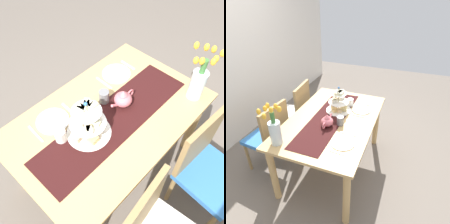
# 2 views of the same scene
# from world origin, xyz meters

# --- Properties ---
(ground_plane) EXTENTS (8.00, 8.00, 0.00)m
(ground_plane) POSITION_xyz_m (0.00, 0.00, 0.00)
(ground_plane) COLOR #6B6056
(dining_table) EXTENTS (1.44, 0.93, 0.73)m
(dining_table) POSITION_xyz_m (0.00, 0.00, 0.62)
(dining_table) COLOR tan
(dining_table) RESTS_ON ground_plane
(chair_left) EXTENTS (0.45, 0.45, 0.91)m
(chair_left) POSITION_xyz_m (-0.27, 0.69, 0.50)
(chair_left) COLOR olive
(chair_left) RESTS_ON ground_plane
(table_runner) EXTENTS (1.26, 0.34, 0.00)m
(table_runner) POSITION_xyz_m (0.00, 0.05, 0.73)
(table_runner) COLOR black
(table_runner) RESTS_ON dining_table
(tiered_cake_stand) EXTENTS (0.30, 0.30, 0.30)m
(tiered_cake_stand) POSITION_xyz_m (0.20, 0.00, 0.83)
(tiered_cake_stand) COLOR beige
(tiered_cake_stand) RESTS_ON table_runner
(teapot) EXTENTS (0.24, 0.13, 0.14)m
(teapot) POSITION_xyz_m (-0.15, 0.00, 0.79)
(teapot) COLOR #D66B75
(teapot) RESTS_ON table_runner
(tulip_vase) EXTENTS (0.20, 0.19, 0.43)m
(tulip_vase) POSITION_xyz_m (-0.58, 0.33, 0.90)
(tulip_vase) COLOR silver
(tulip_vase) RESTS_ON dining_table
(dinner_plate_left) EXTENTS (0.23, 0.23, 0.01)m
(dinner_plate_left) POSITION_xyz_m (-0.36, -0.25, 0.74)
(dinner_plate_left) COLOR white
(dinner_plate_left) RESTS_ON dining_table
(fork_left) EXTENTS (0.02, 0.15, 0.01)m
(fork_left) POSITION_xyz_m (-0.50, -0.25, 0.73)
(fork_left) COLOR silver
(fork_left) RESTS_ON dining_table
(knife_left) EXTENTS (0.02, 0.17, 0.01)m
(knife_left) POSITION_xyz_m (-0.21, -0.25, 0.73)
(knife_left) COLOR silver
(knife_left) RESTS_ON dining_table
(dinner_plate_right) EXTENTS (0.23, 0.23, 0.01)m
(dinner_plate_right) POSITION_xyz_m (0.30, -0.25, 0.74)
(dinner_plate_right) COLOR white
(dinner_plate_right) RESTS_ON dining_table
(fork_right) EXTENTS (0.02, 0.15, 0.01)m
(fork_right) POSITION_xyz_m (0.16, -0.25, 0.73)
(fork_right) COLOR silver
(fork_right) RESTS_ON dining_table
(knife_right) EXTENTS (0.02, 0.17, 0.01)m
(knife_right) POSITION_xyz_m (0.45, -0.25, 0.73)
(knife_right) COLOR silver
(knife_right) RESTS_ON dining_table
(mug_grey) EXTENTS (0.08, 0.08, 0.09)m
(mug_grey) POSITION_xyz_m (-0.08, -0.12, 0.78)
(mug_grey) COLOR slate
(mug_grey) RESTS_ON table_runner
(mug_white_text) EXTENTS (0.08, 0.08, 0.09)m
(mug_white_text) POSITION_xyz_m (0.36, -0.09, 0.78)
(mug_white_text) COLOR white
(mug_white_text) RESTS_ON dining_table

